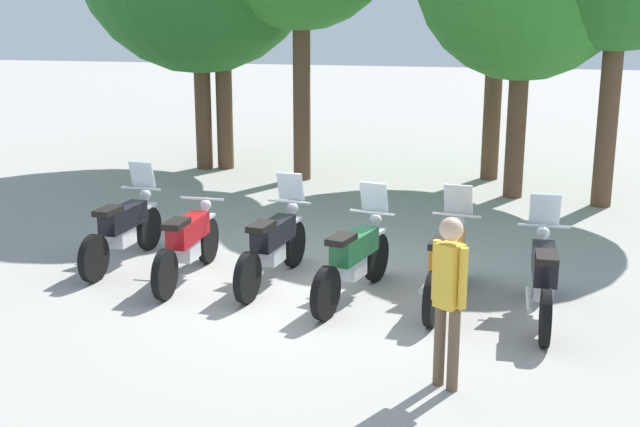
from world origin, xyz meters
TOP-DOWN VIEW (x-y plane):
  - ground_plane at (0.00, 0.00)m, footprint 80.00×80.00m
  - motorcycle_0 at (-2.84, 0.53)m, footprint 0.62×2.19m
  - motorcycle_1 at (-1.71, 0.11)m, footprint 0.62×2.19m
  - motorcycle_2 at (-0.57, 0.23)m, footprint 0.65×2.19m
  - motorcycle_3 at (0.58, -0.12)m, footprint 0.78×2.16m
  - motorcycle_4 at (1.71, -0.02)m, footprint 0.65×2.19m
  - motorcycle_5 at (2.84, -0.31)m, footprint 0.62×2.19m
  - person_0 at (1.89, -2.37)m, footprint 0.37×0.31m

SIDE VIEW (x-z plane):
  - ground_plane at x=0.00m, z-range 0.00..0.00m
  - motorcycle_1 at x=-1.71m, z-range 0.01..1.00m
  - motorcycle_0 at x=-2.84m, z-range -0.17..1.20m
  - motorcycle_2 at x=-0.57m, z-range -0.17..1.20m
  - motorcycle_3 at x=0.58m, z-range -0.17..1.20m
  - motorcycle_4 at x=1.71m, z-range -0.17..1.20m
  - motorcycle_5 at x=2.84m, z-range -0.17..1.20m
  - person_0 at x=1.89m, z-range 0.14..1.83m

